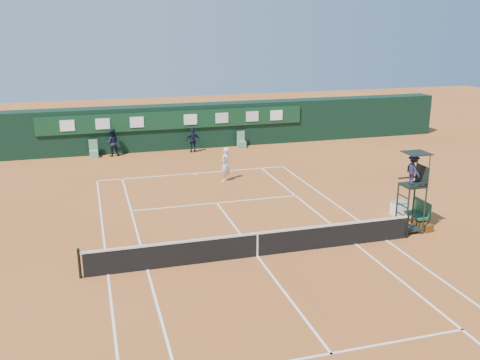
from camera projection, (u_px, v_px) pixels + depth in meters
name	position (u px, v px, depth m)	size (l,w,h in m)	color
ground	(257.00, 256.00, 20.12)	(90.00, 90.00, 0.00)	#B05E29
court_lines	(257.00, 256.00, 20.12)	(11.05, 23.85, 0.01)	white
tennis_net	(257.00, 244.00, 19.98)	(12.90, 0.10, 1.10)	black
back_wall	(174.00, 127.00, 36.94)	(40.00, 1.65, 3.00)	black
linesman_chair_left	(94.00, 153.00, 34.66)	(0.55, 0.50, 1.15)	#629671
linesman_chair_right	(241.00, 143.00, 37.33)	(0.55, 0.50, 1.15)	#5A8A66
umpire_chair	(413.00, 176.00, 21.79)	(0.96, 0.95, 3.42)	black
player_bench	(419.00, 212.00, 23.10)	(0.56, 1.20, 1.10)	#194026
tennis_bag	(423.00, 226.00, 22.69)	(0.37, 0.84, 0.32)	black
cooler	(398.00, 208.00, 24.37)	(0.57, 0.57, 0.65)	white
tennis_ball	(183.00, 202.00, 26.10)	(0.07, 0.07, 0.07)	gold
player	(225.00, 164.00, 29.42)	(0.69, 0.45, 1.88)	white
ball_kid_left	(112.00, 143.00, 34.86)	(0.87, 0.68, 1.80)	black
ball_kid_right	(193.00, 140.00, 35.91)	(0.95, 0.40, 1.63)	black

